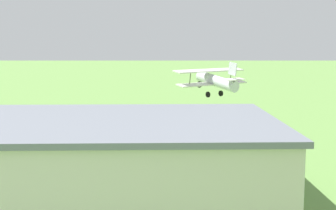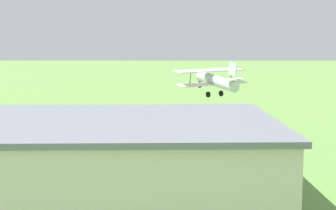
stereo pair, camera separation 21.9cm
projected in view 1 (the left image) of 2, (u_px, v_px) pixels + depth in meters
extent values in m
plane|color=#608C42|center=(132.00, 124.00, 60.17)|extent=(400.00, 400.00, 0.00)
cube|color=beige|center=(44.00, 164.00, 30.78)|extent=(29.86, 14.86, 5.06)
cube|color=slate|center=(42.00, 122.00, 30.42)|extent=(30.48, 15.48, 0.35)
cube|color=#384251|center=(64.00, 147.00, 37.82)|extent=(10.00, 0.46, 4.15)
cylinder|color=silver|center=(217.00, 81.00, 52.00)|extent=(4.46, 5.41, 2.02)
cone|color=black|center=(198.00, 84.00, 54.60)|extent=(1.15, 1.15, 0.93)
cube|color=silver|center=(213.00, 83.00, 52.56)|extent=(8.28, 6.66, 0.31)
cube|color=silver|center=(210.00, 70.00, 52.81)|extent=(8.28, 6.66, 0.31)
cube|color=silver|center=(233.00, 69.00, 49.91)|extent=(0.85, 1.08, 1.45)
cube|color=silver|center=(234.00, 79.00, 49.92)|extent=(2.62, 2.28, 0.21)
cylinder|color=black|center=(221.00, 93.00, 53.04)|extent=(0.50, 0.60, 0.64)
cylinder|color=black|center=(208.00, 95.00, 51.92)|extent=(0.50, 0.60, 0.64)
cylinder|color=#332D28|center=(231.00, 76.00, 54.46)|extent=(0.24, 0.29, 1.48)
cylinder|color=#332D28|center=(190.00, 78.00, 50.91)|extent=(0.24, 0.29, 1.48)
cylinder|color=#33723F|center=(153.00, 143.00, 46.85)|extent=(0.39, 0.39, 0.86)
cylinder|color=#72338C|center=(153.00, 136.00, 46.75)|extent=(0.47, 0.47, 0.61)
sphere|color=#9E704C|center=(153.00, 132.00, 46.69)|extent=(0.23, 0.23, 0.23)
cylinder|color=beige|center=(121.00, 137.00, 49.88)|extent=(0.40, 0.40, 0.79)
cylinder|color=#72338C|center=(121.00, 131.00, 49.79)|extent=(0.47, 0.47, 0.56)
sphere|color=#D8AD84|center=(121.00, 127.00, 49.74)|extent=(0.21, 0.21, 0.21)
cylinder|color=#B23333|center=(153.00, 138.00, 49.63)|extent=(0.39, 0.39, 0.87)
cylinder|color=beige|center=(153.00, 131.00, 49.53)|extent=(0.46, 0.46, 0.62)
sphere|color=#9E704C|center=(153.00, 126.00, 49.47)|extent=(0.24, 0.24, 0.24)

